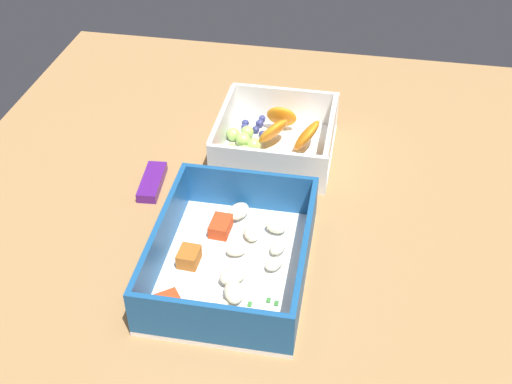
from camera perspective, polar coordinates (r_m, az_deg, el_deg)
name	(u,v)px	position (r cm, az deg, el deg)	size (l,w,h in cm)	color
table_surface	(263,205)	(79.09, 0.64, -1.16)	(80.00, 80.00, 2.00)	#9E7547
pasta_container	(231,259)	(68.39, -2.21, -5.94)	(20.79, 16.01, 5.78)	white
fruit_bowl	(273,140)	(84.99, 1.54, 4.62)	(15.51, 14.77, 5.58)	white
candy_bar	(152,182)	(81.03, -9.17, 0.86)	(7.00, 2.40, 1.20)	#51197A
paper_cup_liner	(247,101)	(95.27, -0.76, 8.07)	(3.49, 3.49, 1.93)	white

